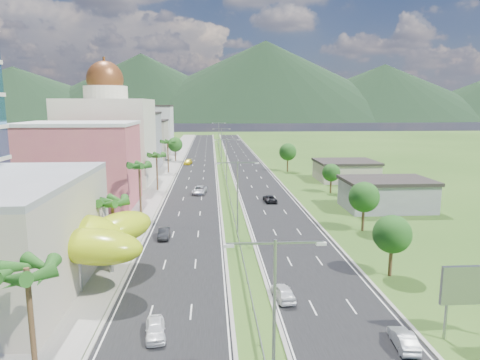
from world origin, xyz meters
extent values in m
plane|color=#2D5119|center=(0.00, 0.00, 0.00)|extent=(500.00, 500.00, 0.00)
cube|color=black|center=(-7.50, 90.00, 0.02)|extent=(11.00, 260.00, 0.04)
cube|color=black|center=(7.50, 90.00, 0.02)|extent=(11.00, 260.00, 0.04)
cube|color=gray|center=(-17.00, 90.00, 0.06)|extent=(7.00, 260.00, 0.12)
cube|color=gray|center=(0.00, 72.00, 0.62)|extent=(0.08, 216.00, 0.28)
cube|color=gray|center=(0.00, 174.00, 0.35)|extent=(0.10, 0.12, 0.70)
cylinder|color=gray|center=(0.00, -25.00, 5.50)|extent=(0.20, 0.20, 11.00)
cube|color=gray|center=(-1.44, -25.00, 10.80)|extent=(2.88, 0.12, 0.12)
cube|color=gray|center=(1.44, -25.00, 10.80)|extent=(2.88, 0.12, 0.12)
cube|color=silver|center=(-2.72, -25.00, 10.70)|extent=(0.60, 0.25, 0.18)
cube|color=silver|center=(2.72, -25.00, 10.70)|extent=(0.60, 0.25, 0.18)
cylinder|color=gray|center=(0.00, 10.00, 5.50)|extent=(0.20, 0.20, 11.00)
cube|color=gray|center=(-1.44, 10.00, 10.80)|extent=(2.88, 0.12, 0.12)
cube|color=gray|center=(1.44, 10.00, 10.80)|extent=(2.88, 0.12, 0.12)
cube|color=silver|center=(-2.72, 10.00, 10.70)|extent=(0.60, 0.25, 0.18)
cube|color=silver|center=(2.72, 10.00, 10.70)|extent=(0.60, 0.25, 0.18)
cylinder|color=gray|center=(0.00, 50.00, 5.50)|extent=(0.20, 0.20, 11.00)
cube|color=gray|center=(-1.44, 50.00, 10.80)|extent=(2.88, 0.12, 0.12)
cube|color=gray|center=(1.44, 50.00, 10.80)|extent=(2.88, 0.12, 0.12)
cube|color=silver|center=(-2.72, 50.00, 10.70)|extent=(0.60, 0.25, 0.18)
cube|color=silver|center=(2.72, 50.00, 10.70)|extent=(0.60, 0.25, 0.18)
cylinder|color=gray|center=(0.00, 95.00, 5.50)|extent=(0.20, 0.20, 11.00)
cube|color=gray|center=(-1.44, 95.00, 10.80)|extent=(2.88, 0.12, 0.12)
cube|color=gray|center=(1.44, 95.00, 10.80)|extent=(2.88, 0.12, 0.12)
cube|color=silver|center=(-2.72, 95.00, 10.70)|extent=(0.60, 0.25, 0.18)
cube|color=silver|center=(2.72, 95.00, 10.70)|extent=(0.60, 0.25, 0.18)
cylinder|color=gray|center=(0.00, 140.00, 5.50)|extent=(0.20, 0.20, 11.00)
cube|color=gray|center=(-1.44, 140.00, 10.80)|extent=(2.88, 0.12, 0.12)
cube|color=gray|center=(1.44, 140.00, 10.80)|extent=(2.88, 0.12, 0.12)
cube|color=silver|center=(-2.72, 140.00, 10.70)|extent=(0.60, 0.25, 0.18)
cube|color=silver|center=(2.72, 140.00, 10.70)|extent=(0.60, 0.25, 0.18)
cylinder|color=gray|center=(-24.00, -2.00, 2.00)|extent=(0.50, 0.50, 4.00)
cylinder|color=gray|center=(-17.00, -7.00, 2.00)|extent=(0.50, 0.50, 4.00)
cylinder|color=gray|center=(-21.00, -10.00, 2.00)|extent=(0.50, 0.50, 4.00)
cylinder|color=gray|center=(-15.00, -2.00, 2.00)|extent=(0.50, 0.50, 4.00)
cube|color=#C35063|center=(-28.00, 32.00, 7.50)|extent=(20.00, 15.00, 15.00)
cube|color=beige|center=(-28.00, 55.00, 10.00)|extent=(20.00, 20.00, 20.00)
cylinder|color=beige|center=(-28.00, 55.00, 21.50)|extent=(10.00, 10.00, 3.00)
sphere|color=brown|center=(-28.00, 55.00, 24.50)|extent=(8.40, 8.40, 8.40)
cube|color=gray|center=(-27.00, 80.00, 8.00)|extent=(16.00, 15.00, 16.00)
cube|color=#B5AC95|center=(-27.00, 102.00, 6.50)|extent=(16.00, 15.00, 13.00)
cube|color=silver|center=(-27.00, 125.00, 9.00)|extent=(16.00, 15.00, 18.00)
cylinder|color=gray|center=(15.00, -18.00, 1.60)|extent=(0.24, 0.24, 3.20)
cube|color=#D85919|center=(17.00, -18.00, 4.60)|extent=(5.20, 0.35, 3.20)
cube|color=gray|center=(28.00, 25.00, 2.50)|extent=(15.00, 10.00, 5.00)
cube|color=#B5AC95|center=(30.00, 55.00, 2.20)|extent=(14.00, 12.00, 4.40)
cylinder|color=#47301C|center=(-15.50, -22.00, 4.25)|extent=(0.36, 0.36, 8.50)
cylinder|color=#47301C|center=(-15.50, 2.00, 3.75)|extent=(0.36, 0.36, 7.50)
cylinder|color=#47301C|center=(-15.50, 22.00, 4.50)|extent=(0.36, 0.36, 9.00)
cylinder|color=#47301C|center=(-15.50, 45.00, 4.00)|extent=(0.36, 0.36, 8.00)
cylinder|color=#47301C|center=(-15.50, 70.00, 4.40)|extent=(0.36, 0.36, 8.80)
cylinder|color=#47301C|center=(-15.50, 95.00, 2.45)|extent=(0.40, 0.40, 4.90)
sphere|color=#22551A|center=(-15.50, 95.00, 5.60)|extent=(4.90, 4.90, 4.90)
cylinder|color=#47301C|center=(16.00, -5.00, 2.10)|extent=(0.40, 0.40, 4.20)
sphere|color=#22551A|center=(16.00, -5.00, 4.80)|extent=(4.20, 4.20, 4.20)
cylinder|color=#47301C|center=(19.00, 12.00, 2.27)|extent=(0.40, 0.40, 4.55)
sphere|color=#22551A|center=(19.00, 12.00, 5.20)|extent=(4.55, 4.55, 4.55)
cylinder|color=#47301C|center=(22.00, 40.00, 1.92)|extent=(0.40, 0.40, 3.85)
sphere|color=#22551A|center=(22.00, 40.00, 4.40)|extent=(3.85, 3.85, 3.85)
cylinder|color=#47301C|center=(18.00, 70.00, 2.45)|extent=(0.40, 0.40, 4.90)
sphere|color=#22551A|center=(18.00, 70.00, 5.60)|extent=(4.90, 4.90, 4.90)
imported|color=white|center=(-8.38, -16.05, 0.71)|extent=(2.11, 4.12, 1.34)
imported|color=black|center=(-10.48, 10.33, 0.74)|extent=(1.61, 4.29, 1.40)
imported|color=#B5B7BE|center=(-6.18, 40.75, 0.84)|extent=(3.40, 6.06, 1.60)
imported|color=yellow|center=(-10.94, 86.48, 0.78)|extent=(2.87, 5.36, 1.48)
imported|color=white|center=(3.20, -10.00, 0.75)|extent=(2.13, 4.33, 1.42)
imported|color=#A9ADB1|center=(11.15, -18.96, 0.70)|extent=(1.80, 4.12, 1.32)
imported|color=black|center=(7.70, 32.06, 0.70)|extent=(2.53, 4.89, 1.32)
camera|label=1|loc=(-3.70, -48.66, 18.76)|focal=32.00mm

